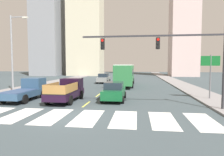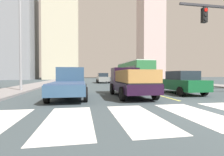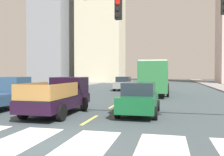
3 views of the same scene
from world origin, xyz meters
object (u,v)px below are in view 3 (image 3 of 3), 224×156
at_px(sedan_mid, 139,98).
at_px(city_bus, 156,75).
at_px(sedan_near_right, 124,84).
at_px(pickup_stakebed, 61,96).

bearing_deg(sedan_mid, city_bus, 91.12).
distance_m(city_bus, sedan_mid, 12.83).
relative_size(city_bus, sedan_near_right, 2.45).
bearing_deg(city_bus, pickup_stakebed, -106.59).
bearing_deg(pickup_stakebed, city_bus, 72.51).
height_order(pickup_stakebed, city_bus, city_bus).
bearing_deg(city_bus, sedan_mid, -89.01).
xyz_separation_m(city_bus, sedan_mid, (-0.20, -12.78, -1.09)).
xyz_separation_m(pickup_stakebed, city_bus, (4.45, 13.35, 1.02)).
bearing_deg(city_bus, sedan_near_right, 136.22).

